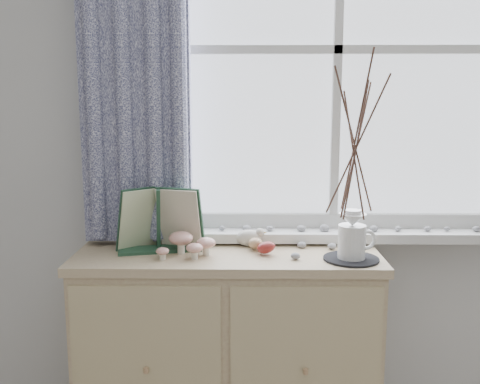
{
  "coord_description": "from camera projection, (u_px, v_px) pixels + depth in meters",
  "views": [
    {
      "loc": [
        -0.07,
        -0.29,
        1.44
      ],
      "look_at": [
        -0.1,
        1.7,
        1.1
      ],
      "focal_mm": 40.0,
      "sensor_mm": 36.0,
      "label": 1
    }
  ],
  "objects": [
    {
      "name": "sideboard_pebbles",
      "position": [
        310.0,
        249.0,
        2.12
      ],
      "size": [
        0.34,
        0.23,
        0.03
      ],
      "color": "gray",
      "rests_on": "sideboard"
    },
    {
      "name": "toadstool_cluster",
      "position": [
        188.0,
        243.0,
        2.06
      ],
      "size": [
        0.22,
        0.15,
        0.09
      ],
      "color": "silver",
      "rests_on": "sideboard"
    },
    {
      "name": "crocheted_doily",
      "position": [
        351.0,
        259.0,
        2.01
      ],
      "size": [
        0.21,
        0.21,
        0.01
      ],
      "primitive_type": "cylinder",
      "color": "black",
      "rests_on": "sideboard"
    },
    {
      "name": "botanical_book",
      "position": [
        158.0,
        220.0,
        2.08
      ],
      "size": [
        0.4,
        0.21,
        0.26
      ],
      "primitive_type": null,
      "rotation": [
        0.0,
        0.0,
        0.22
      ],
      "color": "#1F412C",
      "rests_on": "sideboard"
    },
    {
      "name": "songbird_figurine",
      "position": [
        249.0,
        237.0,
        2.2
      ],
      "size": [
        0.15,
        0.08,
        0.08
      ],
      "primitive_type": null,
      "rotation": [
        0.0,
        0.0,
        -0.12
      ],
      "color": "beige",
      "rests_on": "sideboard"
    },
    {
      "name": "twig_pitcher",
      "position": [
        355.0,
        141.0,
        1.94
      ],
      "size": [
        0.36,
        0.36,
        0.78
      ],
      "rotation": [
        0.0,
        0.0,
        0.41
      ],
      "color": "white",
      "rests_on": "crocheted_doily"
    },
    {
      "name": "wooden_eggs",
      "position": [
        256.0,
        243.0,
        2.14
      ],
      "size": [
        0.14,
        0.18,
        0.07
      ],
      "color": "tan",
      "rests_on": "sideboard"
    },
    {
      "name": "sideboard",
      "position": [
        228.0,
        352.0,
        2.19
      ],
      "size": [
        1.2,
        0.45,
        0.85
      ],
      "color": "tan",
      "rests_on": "ground"
    }
  ]
}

